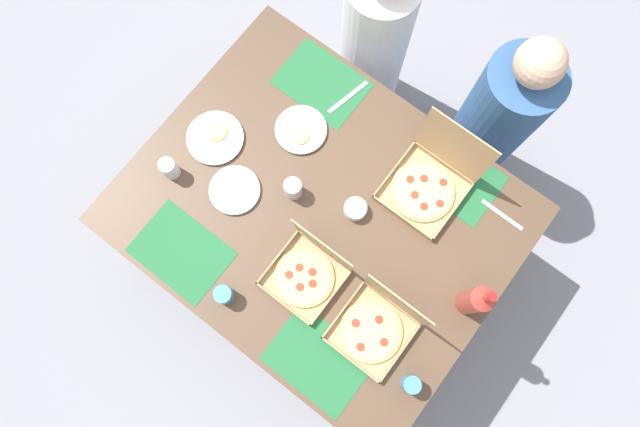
% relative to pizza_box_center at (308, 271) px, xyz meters
% --- Properties ---
extents(ground_plane, '(6.00, 6.00, 0.00)m').
position_rel_pizza_box_center_xyz_m(ground_plane, '(-0.11, 0.21, -0.79)').
color(ground_plane, gray).
extents(dining_table, '(1.49, 1.20, 0.74)m').
position_rel_pizza_box_center_xyz_m(dining_table, '(-0.11, 0.21, -0.14)').
color(dining_table, '#3F3328').
rests_on(dining_table, ground_plane).
extents(placemat_near_left, '(0.36, 0.26, 0.00)m').
position_rel_pizza_box_center_xyz_m(placemat_near_left, '(-0.44, -0.24, -0.05)').
color(placemat_near_left, '#236638').
rests_on(placemat_near_left, dining_table).
extents(placemat_near_right, '(0.36, 0.26, 0.00)m').
position_rel_pizza_box_center_xyz_m(placemat_near_right, '(0.23, -0.24, -0.05)').
color(placemat_near_right, '#236638').
rests_on(placemat_near_right, dining_table).
extents(placemat_far_left, '(0.36, 0.26, 0.00)m').
position_rel_pizza_box_center_xyz_m(placemat_far_left, '(-0.44, 0.66, -0.05)').
color(placemat_far_left, '#236638').
rests_on(placemat_far_left, dining_table).
extents(placemat_far_right, '(0.36, 0.26, 0.00)m').
position_rel_pizza_box_center_xyz_m(placemat_far_right, '(0.23, 0.66, -0.05)').
color(placemat_far_right, '#236638').
rests_on(placemat_far_right, dining_table).
extents(pizza_box_center, '(0.26, 0.27, 0.30)m').
position_rel_pizza_box_center_xyz_m(pizza_box_center, '(0.00, 0.00, 0.00)').
color(pizza_box_center, tan).
rests_on(pizza_box_center, dining_table).
extents(pizza_box_edge_far, '(0.27, 0.27, 0.30)m').
position_rel_pizza_box_center_xyz_m(pizza_box_edge_far, '(0.32, -0.00, 0.00)').
color(pizza_box_edge_far, tan).
rests_on(pizza_box_edge_far, dining_table).
extents(pizza_box_corner_right, '(0.29, 0.31, 0.33)m').
position_rel_pizza_box_center_xyz_m(pizza_box_corner_right, '(0.16, 0.56, 0.00)').
color(pizza_box_corner_right, tan).
rests_on(pizza_box_corner_right, dining_table).
extents(plate_middle, '(0.23, 0.23, 0.03)m').
position_rel_pizza_box_center_xyz_m(plate_middle, '(-0.64, 0.20, -0.04)').
color(plate_middle, white).
rests_on(plate_middle, dining_table).
extents(plate_far_left, '(0.20, 0.20, 0.02)m').
position_rel_pizza_box_center_xyz_m(plate_far_left, '(-0.43, 0.08, -0.04)').
color(plate_far_left, white).
rests_on(plate_far_left, dining_table).
extents(plate_near_left, '(0.21, 0.21, 0.03)m').
position_rel_pizza_box_center_xyz_m(plate_near_left, '(-0.38, 0.44, -0.04)').
color(plate_near_left, white).
rests_on(plate_near_left, dining_table).
extents(soda_bottle, '(0.09, 0.09, 0.32)m').
position_rel_pizza_box_center_xyz_m(soda_bottle, '(0.55, 0.27, 0.09)').
color(soda_bottle, '#B2382D').
rests_on(soda_bottle, dining_table).
extents(cup_clear_right, '(0.06, 0.06, 0.10)m').
position_rel_pizza_box_center_xyz_m(cup_clear_right, '(0.54, -0.10, 0.00)').
color(cup_clear_right, teal).
rests_on(cup_clear_right, dining_table).
extents(cup_dark, '(0.06, 0.06, 0.10)m').
position_rel_pizza_box_center_xyz_m(cup_dark, '(-0.68, -0.01, 0.00)').
color(cup_dark, silver).
rests_on(cup_dark, dining_table).
extents(cup_spare, '(0.07, 0.07, 0.10)m').
position_rel_pizza_box_center_xyz_m(cup_spare, '(-0.24, 0.22, 0.00)').
color(cup_spare, silver).
rests_on(cup_spare, dining_table).
extents(cup_red, '(0.07, 0.07, 0.09)m').
position_rel_pizza_box_center_xyz_m(cup_red, '(-0.20, -0.26, -0.00)').
color(cup_red, teal).
rests_on(cup_red, dining_table).
extents(condiment_bowl, '(0.09, 0.09, 0.05)m').
position_rel_pizza_box_center_xyz_m(condiment_bowl, '(-0.00, 0.30, -0.02)').
color(condiment_bowl, white).
rests_on(condiment_bowl, dining_table).
extents(knife_by_far_left, '(0.06, 0.21, 0.00)m').
position_rel_pizza_box_center_xyz_m(knife_by_far_left, '(-0.32, 0.68, -0.04)').
color(knife_by_far_left, '#B7B7BC').
rests_on(knife_by_far_left, dining_table).
extents(fork_by_far_right, '(0.19, 0.02, 0.00)m').
position_rel_pizza_box_center_xyz_m(fork_by_far_right, '(0.47, 0.64, -0.04)').
color(fork_by_far_right, '#B7B7BC').
rests_on(fork_by_far_right, dining_table).
extents(diner_left_seat, '(0.32, 0.32, 1.14)m').
position_rel_pizza_box_center_xyz_m(diner_left_seat, '(-0.44, 1.07, -0.28)').
color(diner_left_seat, white).
rests_on(diner_left_seat, ground_plane).
extents(diner_right_seat, '(0.32, 0.32, 1.16)m').
position_rel_pizza_box_center_xyz_m(diner_right_seat, '(0.23, 1.07, -0.27)').
color(diner_right_seat, '#33598C').
rests_on(diner_right_seat, ground_plane).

